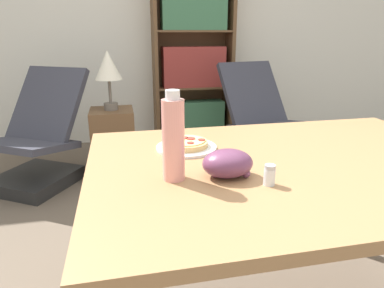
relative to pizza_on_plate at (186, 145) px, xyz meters
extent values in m
cube|color=silver|center=(0.21, 2.57, 0.55)|extent=(8.00, 0.05, 2.60)
cube|color=#A37549|center=(0.34, -0.19, -0.03)|extent=(1.38, 0.95, 0.03)
cylinder|color=#A37549|center=(-0.29, 0.22, -0.40)|extent=(0.06, 0.06, 0.70)
cylinder|color=#A37549|center=(0.97, 0.22, -0.40)|extent=(0.06, 0.06, 0.70)
cylinder|color=white|center=(0.00, 0.00, -0.01)|extent=(0.22, 0.22, 0.01)
cylinder|color=#DBB26B|center=(0.00, 0.00, 0.01)|extent=(0.16, 0.16, 0.02)
cylinder|color=#EACC7A|center=(0.00, 0.00, 0.02)|extent=(0.14, 0.14, 0.00)
cylinder|color=#A83328|center=(0.02, 0.01, 0.02)|extent=(0.03, 0.03, 0.00)
cylinder|color=#A83328|center=(-0.01, 0.03, 0.02)|extent=(0.03, 0.03, 0.00)
cylinder|color=#A83328|center=(0.05, -0.01, 0.02)|extent=(0.03, 0.03, 0.00)
cylinder|color=#A83328|center=(0.01, -0.04, 0.02)|extent=(0.02, 0.02, 0.00)
cylinder|color=#A83328|center=(-0.05, -0.02, 0.02)|extent=(0.03, 0.03, 0.00)
ellipsoid|color=#6B3856|center=(0.07, -0.28, 0.03)|extent=(0.15, 0.12, 0.08)
sphere|color=#6B3856|center=(0.03, -0.28, 0.00)|extent=(0.02, 0.02, 0.02)
sphere|color=#6B3856|center=(0.04, -0.24, 0.04)|extent=(0.03, 0.03, 0.03)
sphere|color=#6B3856|center=(0.08, -0.23, 0.04)|extent=(0.02, 0.02, 0.02)
sphere|color=#6B3856|center=(0.12, -0.30, 0.00)|extent=(0.03, 0.03, 0.03)
sphere|color=#6B3856|center=(0.09, -0.29, 0.04)|extent=(0.02, 0.02, 0.02)
sphere|color=#6B3856|center=(0.09, -0.26, 0.04)|extent=(0.02, 0.02, 0.02)
sphere|color=#6B3856|center=(0.04, -0.25, 0.04)|extent=(0.03, 0.03, 0.03)
sphere|color=#6B3856|center=(0.04, -0.26, 0.02)|extent=(0.03, 0.03, 0.03)
sphere|color=#6B3856|center=(0.08, -0.29, 0.03)|extent=(0.02, 0.02, 0.02)
cylinder|color=pink|center=(-0.09, -0.26, 0.10)|extent=(0.06, 0.06, 0.24)
cylinder|color=white|center=(-0.09, -0.26, 0.23)|extent=(0.04, 0.04, 0.03)
cylinder|color=white|center=(0.17, -0.36, 0.01)|extent=(0.03, 0.03, 0.05)
cylinder|color=#B7B7BC|center=(0.17, -0.36, 0.04)|extent=(0.03, 0.03, 0.01)
cube|color=black|center=(-0.91, 1.47, -0.70)|extent=(0.73, 0.74, 0.10)
cube|color=#383842|center=(-0.91, 1.41, -0.39)|extent=(0.74, 0.72, 0.14)
cube|color=#383842|center=(-0.79, 1.67, -0.14)|extent=(0.69, 0.64, 0.55)
cube|color=black|center=(1.03, 1.60, -0.70)|extent=(0.61, 0.64, 0.10)
cube|color=#383842|center=(1.03, 1.52, -0.39)|extent=(0.65, 0.60, 0.14)
cube|color=#383842|center=(0.99, 1.82, -0.14)|extent=(0.63, 0.51, 0.55)
cube|color=brown|center=(0.15, 2.40, 0.13)|extent=(0.04, 0.28, 1.74)
cube|color=brown|center=(0.95, 2.40, 0.13)|extent=(0.04, 0.28, 1.74)
cube|color=brown|center=(0.55, 2.53, 0.13)|extent=(0.83, 0.01, 1.74)
cube|color=brown|center=(0.55, 2.40, -0.73)|extent=(0.76, 0.27, 0.02)
cube|color=#3D704C|center=(0.55, 2.38, -0.51)|extent=(0.65, 0.20, 0.41)
cube|color=brown|center=(0.55, 2.40, -0.16)|extent=(0.76, 0.27, 0.02)
cube|color=#99332D|center=(0.55, 2.38, 0.06)|extent=(0.65, 0.20, 0.41)
cube|color=brown|center=(0.55, 2.40, 0.41)|extent=(0.76, 0.27, 0.02)
cube|color=#3D704C|center=(0.55, 2.38, 0.62)|extent=(0.65, 0.20, 0.41)
cube|color=brown|center=(-0.30, 1.58, -0.47)|extent=(0.34, 0.34, 0.56)
cylinder|color=#665B51|center=(-0.30, 1.58, -0.16)|extent=(0.11, 0.11, 0.06)
cylinder|color=#665B51|center=(-0.30, 1.58, -0.04)|extent=(0.02, 0.02, 0.18)
cone|color=beige|center=(-0.30, 1.58, 0.16)|extent=(0.21, 0.21, 0.22)
camera|label=1|loc=(-0.23, -1.18, 0.40)|focal=32.00mm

